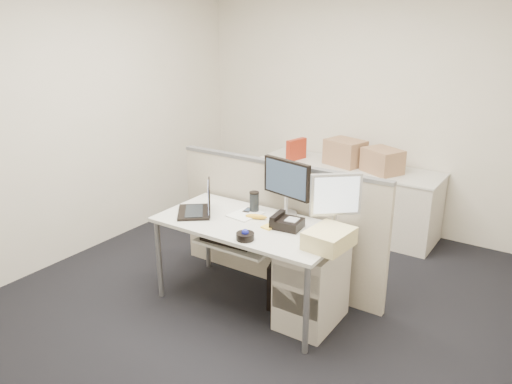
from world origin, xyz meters
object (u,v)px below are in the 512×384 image
Objects in this scene: monitor_main at (286,188)px; laptop at (194,198)px; desk_phone at (287,223)px; desk at (249,230)px.

laptop is at bearing -136.08° from monitor_main.
desk_phone is (0.15, -0.24, -0.20)m from monitor_main.
monitor_main is at bearing 64.89° from desk.
desk is 0.33m from desk_phone.
desk_phone is (0.80, 0.16, -0.09)m from laptop.
desk_phone reaches higher than desk.
desk is at bearing -170.89° from desk_phone.
laptop is 0.82m from desk_phone.
monitor_main reaches higher than desk.
desk is 4.30× the size of laptop.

